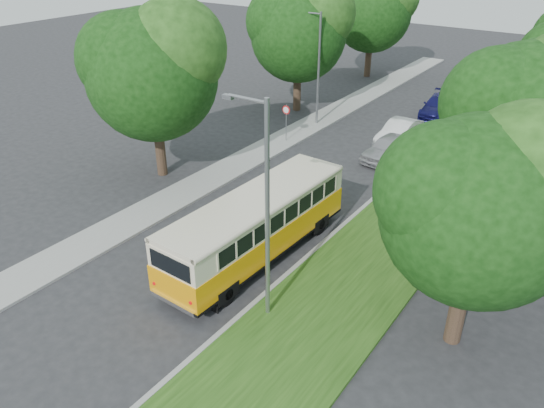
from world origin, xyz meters
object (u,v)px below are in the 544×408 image
Objects in this scene: lamppost_near at (265,207)px; vintage_bus at (257,227)px; lamppost_far at (317,65)px; car_silver at (388,148)px; car_blue at (439,106)px; car_white at (399,132)px; car_grey at (459,109)px.

vintage_bus is (-2.44, 2.82, -2.93)m from lamppost_near.
vintage_bus is at bearing -67.58° from lamppost_far.
car_silver reaches higher than car_blue.
vintage_bus is 2.20× the size of car_white.
lamppost_far is at bearing -179.46° from car_white.
lamppost_far reaches higher than car_silver.
car_white is 7.38m from car_grey.
car_silver is 0.90× the size of car_grey.
lamppost_near is 4.74m from vintage_bus.
car_silver is at bearing 91.22° from vintage_bus.
car_blue is 1.04× the size of car_grey.
car_silver is 0.96× the size of car_white.
vintage_bus reaches higher than car_grey.
vintage_bus is 1.97× the size of car_blue.
lamppost_far is 0.77× the size of vintage_bus.
lamppost_near reaches higher than car_grey.
vintage_bus is at bearing -85.61° from car_grey.
car_silver is at bearing -23.09° from lamppost_far.
lamppost_near is at bearing -64.29° from lamppost_far.
lamppost_near is 0.83× the size of vintage_bus.
car_silver is at bearing -94.78° from car_blue.
car_blue is at bearing 92.41° from vintage_bus.
lamppost_far is 11.05m from car_grey.
vintage_bus is 12.86m from car_silver.
car_blue is at bearing 46.57° from lamppost_far.
car_silver is 2.80m from car_white.
lamppost_near is 25.61m from car_blue.
lamppost_far reaches higher than car_white.
car_white is (-0.30, 15.59, -0.71)m from vintage_bus.
car_blue is (-0.11, 22.40, -0.73)m from vintage_bus.
car_blue is at bearing 95.76° from lamppost_near.
lamppost_near is 1.81× the size of car_white.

